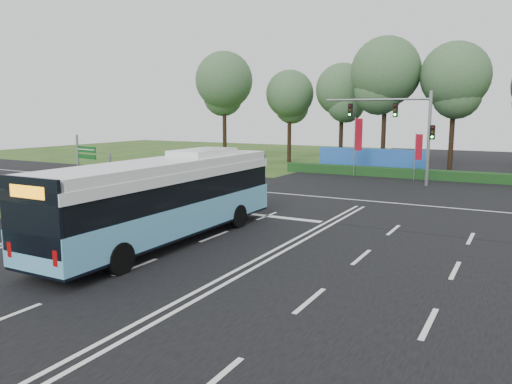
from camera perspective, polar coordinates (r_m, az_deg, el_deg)
ground at (r=20.42m, az=3.00°, el=-6.30°), size 120.00×120.00×0.00m
road_main at (r=20.41m, az=3.00°, el=-6.25°), size 20.00×120.00×0.04m
road_cross at (r=31.41m, az=12.56°, el=-1.03°), size 120.00×14.00×0.05m
bike_path at (r=26.24m, az=-25.67°, el=-3.68°), size 5.00×18.00×0.06m
kerb_strip at (r=24.35m, az=-22.36°, el=-4.32°), size 0.25×18.00×0.12m
city_bus at (r=21.01m, az=-10.22°, el=-0.72°), size 2.95×13.11×3.76m
pedestrian_signal at (r=28.41m, az=-16.30°, el=1.33°), size 0.28×0.41×3.23m
street_sign at (r=27.90m, az=-19.26°, el=2.91°), size 1.65×0.35×4.26m
banner_flag_left at (r=43.20m, az=11.52°, el=6.03°), size 0.73×0.22×5.05m
banner_flag_mid at (r=41.62m, az=18.03°, el=4.63°), size 0.56×0.17×3.83m
traffic_light_gantry at (r=39.15m, az=16.62°, el=7.59°), size 8.41×0.28×7.00m
hedge at (r=43.39m, az=17.22°, el=2.01°), size 22.00×1.20×0.80m
blue_hoarding at (r=46.67m, az=13.07°, el=3.51°), size 10.00×0.30×2.20m
eucalyptus_row at (r=49.79m, az=16.58°, el=12.38°), size 42.10×9.47×12.93m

